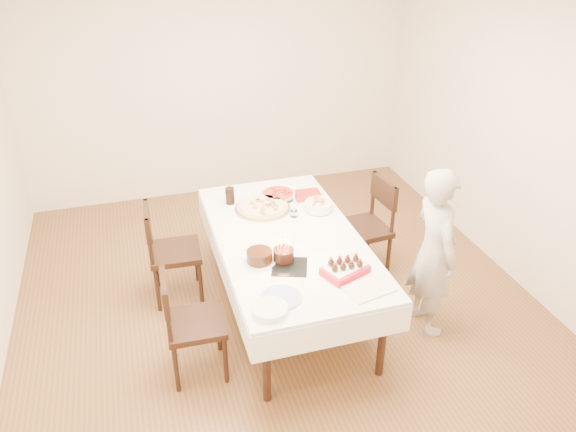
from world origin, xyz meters
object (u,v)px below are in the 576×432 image
object	(u,v)px
taper_candle	(294,201)
strawberry_box	(345,269)
dining_table	(288,274)
chair_left_dessert	(196,324)
pizza_white	(263,207)
chair_left_savory	(175,252)
person	(434,252)
cola_glass	(230,196)
birthday_cake	(284,251)
chair_right_savory	(362,229)
layer_cake	(259,257)
pizza_pepperoni	(278,194)
pasta_bowl	(319,206)

from	to	relation	value
taper_candle	strawberry_box	world-z (taller)	taper_candle
dining_table	chair_left_dessert	world-z (taller)	chair_left_dessert
pizza_white	strawberry_box	world-z (taller)	strawberry_box
chair_left_savory	person	distance (m)	2.20
pizza_white	taper_candle	world-z (taller)	taper_candle
taper_candle	cola_glass	xyz separation A→B (m)	(-0.48, 0.40, -0.07)
chair_left_savory	chair_left_dessert	world-z (taller)	chair_left_savory
pizza_white	birthday_cake	size ratio (longest dim) A/B	3.14
dining_table	birthday_cake	world-z (taller)	birthday_cake
chair_right_savory	strawberry_box	xyz separation A→B (m)	(-0.58, -0.97, 0.31)
taper_candle	layer_cake	size ratio (longest dim) A/B	1.22
pizza_pepperoni	strawberry_box	distance (m)	1.34
pizza_pepperoni	birthday_cake	bearing A→B (deg)	-103.71
chair_right_savory	strawberry_box	distance (m)	1.17
person	chair_left_dessert	bearing A→B (deg)	89.73
pizza_pepperoni	birthday_cake	world-z (taller)	birthday_cake
pasta_bowl	taper_candle	world-z (taller)	taper_candle
pizza_pepperoni	layer_cake	xyz separation A→B (m)	(-0.43, -1.01, 0.03)
chair_left_savory	birthday_cake	xyz separation A→B (m)	(0.75, -0.81, 0.38)
birthday_cake	chair_left_savory	bearing A→B (deg)	132.80
dining_table	person	bearing A→B (deg)	-26.07
chair_right_savory	pizza_pepperoni	size ratio (longest dim) A/B	2.88
chair_left_dessert	layer_cake	distance (m)	0.68
strawberry_box	chair_left_savory	bearing A→B (deg)	135.86
taper_candle	strawberry_box	xyz separation A→B (m)	(0.10, -0.93, -0.11)
pizza_pepperoni	pasta_bowl	bearing A→B (deg)	-53.18
cola_glass	birthday_cake	distance (m)	1.06
chair_right_savory	cola_glass	world-z (taller)	chair_right_savory
chair_right_savory	pasta_bowl	xyz separation A→B (m)	(-0.44, -0.00, 0.32)
dining_table	birthday_cake	distance (m)	0.58
chair_left_savory	pizza_pepperoni	size ratio (longest dim) A/B	2.77
dining_table	pasta_bowl	world-z (taller)	pasta_bowl
cola_glass	dining_table	bearing A→B (deg)	-64.69
chair_left_savory	person	world-z (taller)	person
person	pizza_pepperoni	xyz separation A→B (m)	(-0.93, 1.23, 0.05)
taper_candle	cola_glass	bearing A→B (deg)	140.29
taper_candle	dining_table	bearing A→B (deg)	-115.62
pasta_bowl	person	bearing A→B (deg)	-52.50
pizza_pepperoni	pizza_white	bearing A→B (deg)	-135.15
person	taper_candle	xyz separation A→B (m)	(-0.91, 0.82, 0.18)
dining_table	strawberry_box	size ratio (longest dim) A/B	6.61
person	chair_left_savory	bearing A→B (deg)	62.90
cola_glass	pasta_bowl	bearing A→B (deg)	-26.31
birthday_cake	pasta_bowl	bearing A→B (deg)	52.32
taper_candle	birthday_cake	world-z (taller)	taper_candle
cola_glass	layer_cake	xyz separation A→B (m)	(0.02, -1.00, -0.03)
pasta_bowl	strawberry_box	size ratio (longest dim) A/B	0.75
person	pizza_white	distance (m)	1.53
pizza_white	pizza_pepperoni	xyz separation A→B (m)	(0.20, 0.20, 0.00)
chair_left_savory	pizza_pepperoni	distance (m)	1.08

